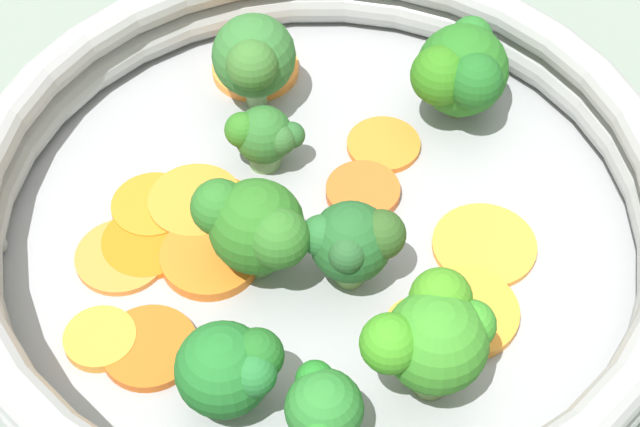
# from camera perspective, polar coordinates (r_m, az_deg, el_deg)

# --- Properties ---
(ground_plane) EXTENTS (4.00, 4.00, 0.00)m
(ground_plane) POSITION_cam_1_polar(r_m,az_deg,el_deg) (0.51, 0.00, -2.16)
(ground_plane) COLOR gray
(skillet) EXTENTS (0.31, 0.31, 0.02)m
(skillet) POSITION_cam_1_polar(r_m,az_deg,el_deg) (0.50, 0.00, -1.64)
(skillet) COLOR #939699
(skillet) RESTS_ON ground_plane
(skillet_rim_wall) EXTENTS (0.33, 0.33, 0.04)m
(skillet_rim_wall) POSITION_cam_1_polar(r_m,az_deg,el_deg) (0.48, 0.00, 0.39)
(skillet_rim_wall) COLOR #989B9A
(skillet_rim_wall) RESTS_ON skillet
(skillet_rivet_right) EXTENTS (0.01, 0.01, 0.01)m
(skillet_rivet_right) POSITION_cam_1_polar(r_m,az_deg,el_deg) (0.46, -15.00, -9.60)
(skillet_rivet_right) COLOR gray
(skillet_rivet_right) RESTS_ON skillet
(carrot_slice_0) EXTENTS (0.06, 0.06, 0.00)m
(carrot_slice_0) POSITION_cam_1_polar(r_m,az_deg,el_deg) (0.50, -9.18, -1.51)
(carrot_slice_0) COLOR orange
(carrot_slice_0) RESTS_ON skillet
(carrot_slice_1) EXTENTS (0.03, 0.03, 0.01)m
(carrot_slice_1) POSITION_cam_1_polar(r_m,az_deg,el_deg) (0.46, 5.24, -6.05)
(carrot_slice_1) COLOR orange
(carrot_slice_1) RESTS_ON skillet
(carrot_slice_2) EXTENTS (0.04, 0.04, 0.00)m
(carrot_slice_2) POSITION_cam_1_polar(r_m,az_deg,el_deg) (0.47, -11.64, -6.56)
(carrot_slice_2) COLOR orange
(carrot_slice_2) RESTS_ON skillet
(carrot_slice_3) EXTENTS (0.06, 0.06, 0.00)m
(carrot_slice_3) POSITION_cam_1_polar(r_m,az_deg,el_deg) (0.47, 7.75, -5.24)
(carrot_slice_3) COLOR orange
(carrot_slice_3) RESTS_ON skillet
(carrot_slice_4) EXTENTS (0.05, 0.05, 0.01)m
(carrot_slice_4) POSITION_cam_1_polar(r_m,az_deg,el_deg) (0.51, 2.31, 1.19)
(carrot_slice_4) COLOR #DA5F22
(carrot_slice_4) RESTS_ON skillet
(carrot_slice_5) EXTENTS (0.05, 0.05, 0.01)m
(carrot_slice_5) POSITION_cam_1_polar(r_m,az_deg,el_deg) (0.50, -5.41, 0.20)
(carrot_slice_5) COLOR orange
(carrot_slice_5) RESTS_ON skillet
(carrot_slice_6) EXTENTS (0.05, 0.05, 0.00)m
(carrot_slice_6) POSITION_cam_1_polar(r_m,az_deg,el_deg) (0.49, 8.76, -1.69)
(carrot_slice_6) COLOR orange
(carrot_slice_6) RESTS_ON skillet
(carrot_slice_7) EXTENTS (0.06, 0.06, 0.00)m
(carrot_slice_7) POSITION_cam_1_polar(r_m,az_deg,el_deg) (0.57, -3.13, 7.79)
(carrot_slice_7) COLOR orange
(carrot_slice_7) RESTS_ON skillet
(carrot_slice_8) EXTENTS (0.06, 0.06, 0.01)m
(carrot_slice_8) POSITION_cam_1_polar(r_m,az_deg,el_deg) (0.51, -6.65, 0.58)
(carrot_slice_8) COLOR orange
(carrot_slice_8) RESTS_ON skillet
(carrot_slice_9) EXTENTS (0.05, 0.05, 0.00)m
(carrot_slice_9) POSITION_cam_1_polar(r_m,az_deg,el_deg) (0.51, -8.91, 0.41)
(carrot_slice_9) COLOR orange
(carrot_slice_9) RESTS_ON skillet
(carrot_slice_10) EXTENTS (0.04, 0.04, 0.00)m
(carrot_slice_10) POSITION_cam_1_polar(r_m,az_deg,el_deg) (0.53, 3.41, 3.68)
(carrot_slice_10) COLOR orange
(carrot_slice_10) RESTS_ON skillet
(carrot_slice_11) EXTENTS (0.05, 0.05, 0.00)m
(carrot_slice_11) POSITION_cam_1_polar(r_m,az_deg,el_deg) (0.46, -9.08, -7.08)
(carrot_slice_11) COLOR #D75C19
(carrot_slice_11) RESTS_ON skillet
(carrot_slice_12) EXTENTS (0.06, 0.06, 0.00)m
(carrot_slice_12) POSITION_cam_1_polar(r_m,az_deg,el_deg) (0.49, -10.54, -2.27)
(carrot_slice_12) COLOR orange
(carrot_slice_12) RESTS_ON skillet
(carrot_slice_13) EXTENTS (0.06, 0.06, 0.01)m
(carrot_slice_13) POSITION_cam_1_polar(r_m,az_deg,el_deg) (0.48, -5.75, -2.70)
(carrot_slice_13) COLOR orange
(carrot_slice_13) RESTS_ON skillet
(broccoli_floret_0) EXTENTS (0.05, 0.04, 0.05)m
(broccoli_floret_0) POSITION_cam_1_polar(r_m,az_deg,el_deg) (0.53, -3.59, 8.22)
(broccoli_floret_0) COLOR #7DAA6C
(broccoli_floret_0) RESTS_ON skillet
(broccoli_floret_1) EXTENTS (0.05, 0.05, 0.05)m
(broccoli_floret_1) POSITION_cam_1_polar(r_m,az_deg,el_deg) (0.46, -3.39, -0.80)
(broccoli_floret_1) COLOR #6DA55F
(broccoli_floret_1) RESTS_ON skillet
(broccoli_floret_2) EXTENTS (0.04, 0.04, 0.04)m
(broccoli_floret_2) POSITION_cam_1_polar(r_m,az_deg,el_deg) (0.43, -4.81, -8.25)
(broccoli_floret_2) COLOR #618A4A
(broccoli_floret_2) RESTS_ON skillet
(broccoli_floret_3) EXTENTS (0.05, 0.05, 0.05)m
(broccoli_floret_3) POSITION_cam_1_polar(r_m,az_deg,el_deg) (0.42, 6.15, -6.49)
(broccoli_floret_3) COLOR olive
(broccoli_floret_3) RESTS_ON skillet
(broccoli_floret_4) EXTENTS (0.03, 0.03, 0.03)m
(broccoli_floret_4) POSITION_cam_1_polar(r_m,az_deg,el_deg) (0.51, -3.04, 4.13)
(broccoli_floret_4) COLOR #689253
(broccoli_floret_4) RESTS_ON skillet
(broccoli_floret_5) EXTENTS (0.05, 0.05, 0.05)m
(broccoli_floret_5) POSITION_cam_1_polar(r_m,az_deg,el_deg) (0.53, 7.52, 7.57)
(broccoli_floret_5) COLOR #6F8B51
(broccoli_floret_5) RESTS_ON skillet
(broccoli_floret_6) EXTENTS (0.04, 0.04, 0.04)m
(broccoli_floret_6) POSITION_cam_1_polar(r_m,az_deg,el_deg) (0.46, 1.72, -1.53)
(broccoli_floret_6) COLOR #80AB5D
(broccoli_floret_6) RESTS_ON skillet
(broccoli_floret_7) EXTENTS (0.04, 0.03, 0.04)m
(broccoli_floret_7) POSITION_cam_1_polar(r_m,az_deg,el_deg) (0.42, 0.16, -10.36)
(broccoli_floret_7) COLOR #86B068
(broccoli_floret_7) RESTS_ON skillet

